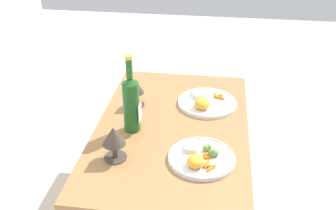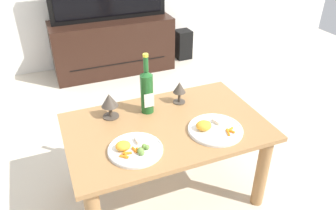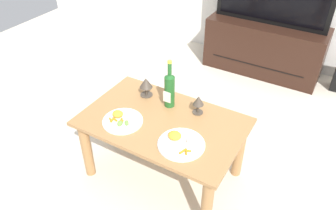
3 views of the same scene
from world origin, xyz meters
name	(u,v)px [view 2 (image 2 of 3)]	position (x,y,z in m)	size (l,w,h in m)	color
ground_plane	(166,192)	(0.00, 0.00, 0.00)	(6.40, 6.40, 0.00)	beige
dining_table	(166,140)	(0.00, 0.00, 0.40)	(1.06, 0.67, 0.50)	#9E7042
tv_stand	(113,46)	(0.15, 1.84, 0.27)	(1.20, 0.43, 0.55)	black
floor_speaker	(183,44)	(0.96, 1.87, 0.16)	(0.17, 0.17, 0.32)	black
wine_bottle	(147,90)	(-0.05, 0.17, 0.64)	(0.07, 0.07, 0.35)	#1E5923
goblet_left	(109,102)	(-0.25, 0.19, 0.60)	(0.09, 0.09, 0.14)	#473D33
goblet_right	(179,89)	(0.16, 0.19, 0.59)	(0.07, 0.07, 0.14)	#473D33
dinner_plate_left	(135,149)	(-0.22, -0.14, 0.51)	(0.27, 0.27, 0.05)	white
dinner_plate_right	(214,129)	(0.21, -0.14, 0.51)	(0.29, 0.29, 0.06)	white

